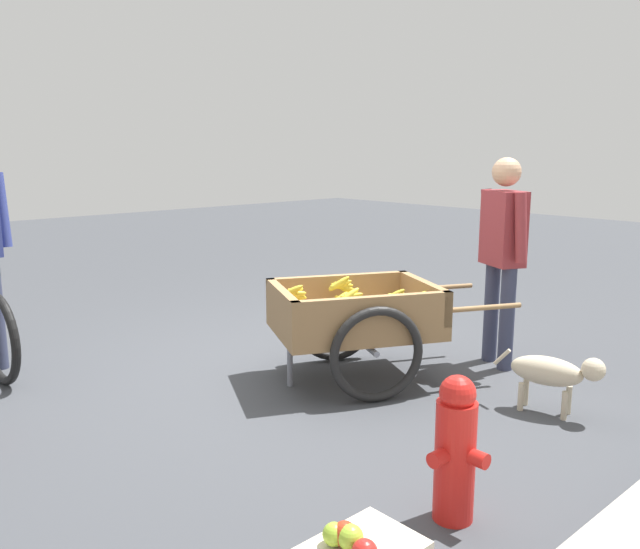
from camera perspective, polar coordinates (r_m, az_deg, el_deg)
ground_plane at (r=4.82m, az=-1.95°, el=-8.69°), size 24.00×24.00×0.00m
fruit_cart at (r=4.59m, az=3.12°, el=-4.00°), size 1.82×1.41×0.73m
vendor_person at (r=4.98m, az=15.72°, el=2.58°), size 0.33×0.52×1.56m
dog at (r=4.29m, az=19.75°, el=-8.05°), size 0.28×0.66×0.40m
fire_hydrant at (r=3.00m, az=11.78°, el=-14.75°), size 0.25×0.25×0.67m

